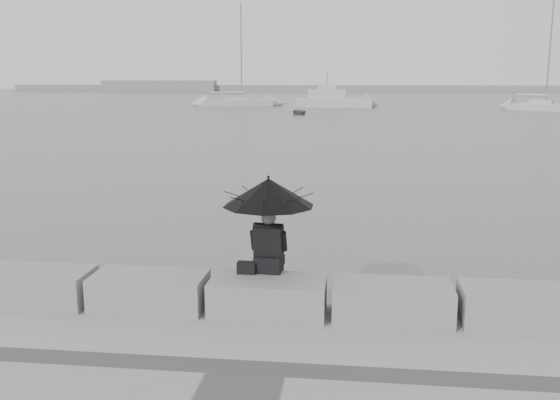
# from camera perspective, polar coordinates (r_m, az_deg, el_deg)

# --- Properties ---
(ground) EXTENTS (360.00, 360.00, 0.00)m
(ground) POSITION_cam_1_polar(r_m,az_deg,el_deg) (9.45, -0.70, -12.14)
(ground) COLOR #4D5053
(ground) RESTS_ON ground
(stone_block_far_left) EXTENTS (1.60, 0.80, 0.50)m
(stone_block_far_left) POSITION_cam_1_polar(r_m,az_deg,el_deg) (9.80, -21.39, -7.38)
(stone_block_far_left) COLOR gray
(stone_block_far_left) RESTS_ON promenade
(stone_block_left) EXTENTS (1.60, 0.80, 0.50)m
(stone_block_left) POSITION_cam_1_polar(r_m,az_deg,el_deg) (9.13, -11.84, -8.17)
(stone_block_left) COLOR gray
(stone_block_left) RESTS_ON promenade
(stone_block_centre) EXTENTS (1.60, 0.80, 0.50)m
(stone_block_centre) POSITION_cam_1_polar(r_m,az_deg,el_deg) (8.75, -1.11, -8.79)
(stone_block_centre) COLOR gray
(stone_block_centre) RESTS_ON promenade
(stone_block_right) EXTENTS (1.60, 0.80, 0.50)m
(stone_block_right) POSITION_cam_1_polar(r_m,az_deg,el_deg) (8.70, 10.20, -9.11)
(stone_block_right) COLOR gray
(stone_block_right) RESTS_ON promenade
(stone_block_far_right) EXTENTS (1.60, 0.80, 0.50)m
(stone_block_far_right) POSITION_cam_1_polar(r_m,az_deg,el_deg) (8.97, 21.25, -9.09)
(stone_block_far_right) COLOR gray
(stone_block_far_right) RESTS_ON promenade
(seated_person) EXTENTS (1.31, 1.31, 1.39)m
(seated_person) POSITION_cam_1_polar(r_m,az_deg,el_deg) (8.75, -1.07, -0.10)
(seated_person) COLOR black
(seated_person) RESTS_ON stone_block_centre
(bag) EXTENTS (0.26, 0.15, 0.17)m
(bag) POSITION_cam_1_polar(r_m,az_deg,el_deg) (8.90, -3.09, -6.20)
(bag) COLOR black
(bag) RESTS_ON stone_block_centre
(distant_landmass) EXTENTS (180.00, 8.00, 2.80)m
(distant_landmass) POSITION_cam_1_polar(r_m,az_deg,el_deg) (163.40, 3.64, 10.18)
(distant_landmass) COLOR gray
(distant_landmass) RESTS_ON ground
(sailboat_left) EXTENTS (9.23, 4.92, 12.90)m
(sailboat_left) POSITION_cam_1_polar(r_m,az_deg,el_deg) (81.63, -3.91, 8.91)
(sailboat_left) COLOR #BBBBBD
(sailboat_left) RESTS_ON ground
(sailboat_right) EXTENTS (7.21, 5.31, 12.90)m
(sailboat_right) POSITION_cam_1_polar(r_m,az_deg,el_deg) (76.64, 22.77, 7.95)
(sailboat_right) COLOR #BBBBBD
(sailboat_right) RESTS_ON ground
(motor_cruiser) EXTENTS (9.46, 3.21, 4.50)m
(motor_cruiser) POSITION_cam_1_polar(r_m,az_deg,el_deg) (79.26, 5.02, 9.10)
(motor_cruiser) COLOR #BBBBBD
(motor_cruiser) RESTS_ON ground
(dinghy) EXTENTS (3.22, 2.18, 0.50)m
(dinghy) POSITION_cam_1_polar(r_m,az_deg,el_deg) (63.98, 1.77, 8.07)
(dinghy) COLOR gray
(dinghy) RESTS_ON ground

